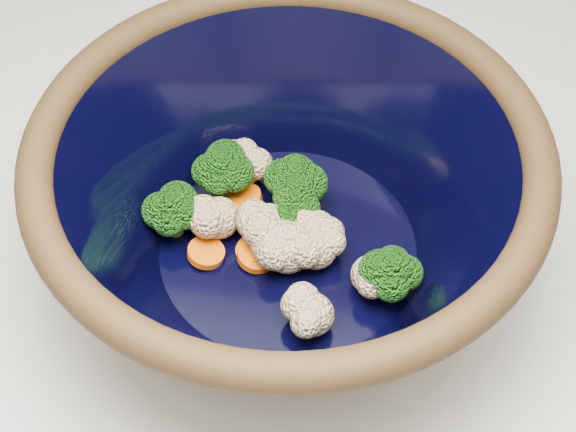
{
  "coord_description": "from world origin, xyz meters",
  "views": [
    {
      "loc": [
        -0.01,
        -0.24,
        1.42
      ],
      "look_at": [
        -0.07,
        0.11,
        0.97
      ],
      "focal_mm": 50.0,
      "sensor_mm": 36.0,
      "label": 1
    }
  ],
  "objects": [
    {
      "name": "vegetable_pile",
      "position": [
        -0.08,
        0.12,
        0.96
      ],
      "size": [
        0.2,
        0.15,
        0.05
      ],
      "color": "#608442",
      "rests_on": "mixing_bowl"
    },
    {
      "name": "mixing_bowl",
      "position": [
        -0.07,
        0.11,
        0.98
      ],
      "size": [
        0.41,
        0.41,
        0.15
      ],
      "rotation": [
        0.0,
        0.0,
        -0.3
      ],
      "color": "black",
      "rests_on": "counter"
    }
  ]
}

